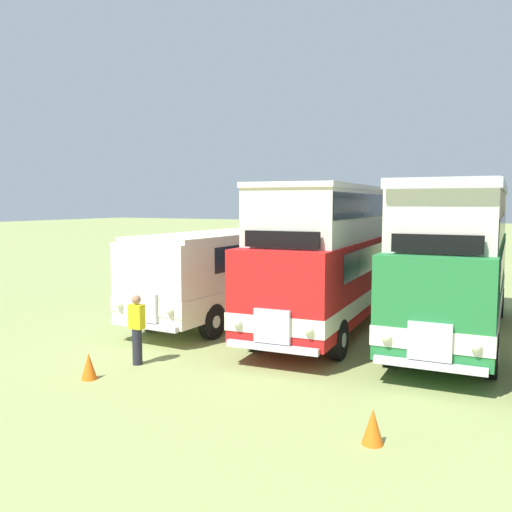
{
  "coord_description": "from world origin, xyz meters",
  "views": [
    {
      "loc": [
        0.01,
        -16.62,
        3.97
      ],
      "look_at": [
        -8.05,
        -0.48,
        2.21
      ],
      "focal_mm": 38.18,
      "sensor_mm": 36.0,
      "label": 1
    }
  ],
  "objects_px": {
    "marshal_person": "(137,329)",
    "bus_second_in_row": "(334,250)",
    "cone_mid_row": "(89,366)",
    "cone_near_end": "(373,427)",
    "bus_first_in_row": "(238,266)",
    "bus_third_in_row": "(457,257)"
  },
  "relations": [
    {
      "from": "bus_first_in_row",
      "to": "bus_second_in_row",
      "type": "distance_m",
      "value": 3.73
    },
    {
      "from": "cone_near_end",
      "to": "marshal_person",
      "type": "bearing_deg",
      "value": 163.91
    },
    {
      "from": "bus_third_in_row",
      "to": "cone_mid_row",
      "type": "xyz_separation_m",
      "value": [
        -6.89,
        -8.04,
        -2.06
      ]
    },
    {
      "from": "marshal_person",
      "to": "bus_second_in_row",
      "type": "bearing_deg",
      "value": 64.05
    },
    {
      "from": "bus_first_in_row",
      "to": "bus_third_in_row",
      "type": "relative_size",
      "value": 0.93
    },
    {
      "from": "bus_third_in_row",
      "to": "cone_near_end",
      "type": "xyz_separation_m",
      "value": [
        -0.3,
        -8.47,
        -2.06
      ]
    },
    {
      "from": "bus_second_in_row",
      "to": "cone_mid_row",
      "type": "relative_size",
      "value": 17.08
    },
    {
      "from": "bus_third_in_row",
      "to": "marshal_person",
      "type": "xyz_separation_m",
      "value": [
        -6.64,
        -6.65,
        -1.47
      ]
    },
    {
      "from": "bus_first_in_row",
      "to": "bus_third_in_row",
      "type": "xyz_separation_m",
      "value": [
        7.29,
        0.19,
        0.61
      ]
    },
    {
      "from": "bus_second_in_row",
      "to": "cone_near_end",
      "type": "distance_m",
      "value": 8.91
    },
    {
      "from": "bus_second_in_row",
      "to": "cone_mid_row",
      "type": "distance_m",
      "value": 8.48
    },
    {
      "from": "bus_first_in_row",
      "to": "marshal_person",
      "type": "relative_size",
      "value": 5.88
    },
    {
      "from": "bus_first_in_row",
      "to": "bus_third_in_row",
      "type": "bearing_deg",
      "value": 1.46
    },
    {
      "from": "bus_third_in_row",
      "to": "cone_mid_row",
      "type": "bearing_deg",
      "value": -130.58
    },
    {
      "from": "cone_near_end",
      "to": "bus_second_in_row",
      "type": "bearing_deg",
      "value": 112.84
    },
    {
      "from": "bus_third_in_row",
      "to": "bus_second_in_row",
      "type": "bearing_deg",
      "value": -172.02
    },
    {
      "from": "cone_mid_row",
      "to": "marshal_person",
      "type": "bearing_deg",
      "value": 79.79
    },
    {
      "from": "cone_near_end",
      "to": "marshal_person",
      "type": "distance_m",
      "value": 6.62
    },
    {
      "from": "bus_first_in_row",
      "to": "cone_mid_row",
      "type": "relative_size",
      "value": 16.74
    },
    {
      "from": "bus_second_in_row",
      "to": "marshal_person",
      "type": "height_order",
      "value": "bus_second_in_row"
    },
    {
      "from": "marshal_person",
      "to": "cone_near_end",
      "type": "bearing_deg",
      "value": -16.09
    },
    {
      "from": "bus_third_in_row",
      "to": "marshal_person",
      "type": "bearing_deg",
      "value": -134.96
    }
  ]
}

